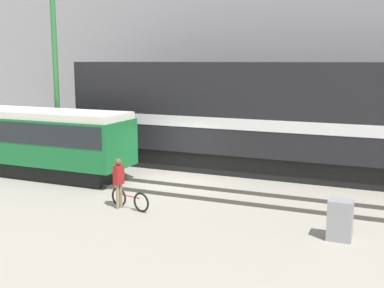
% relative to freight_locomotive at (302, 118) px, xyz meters
% --- Properties ---
extents(ground_plane, '(120.00, 120.00, 0.00)m').
position_rel_freight_locomotive_xyz_m(ground_plane, '(-4.80, -3.30, -2.68)').
color(ground_plane, '#9E998C').
extents(track_near, '(60.00, 1.50, 0.14)m').
position_rel_freight_locomotive_xyz_m(track_near, '(-4.80, -4.51, -2.61)').
color(track_near, '#47423D').
rests_on(track_near, ground).
extents(track_far, '(60.00, 1.50, 0.14)m').
position_rel_freight_locomotive_xyz_m(track_far, '(-4.80, -0.00, -2.61)').
color(track_far, '#47423D').
rests_on(track_far, ground).
extents(building_backdrop, '(35.80, 6.00, 15.16)m').
position_rel_freight_locomotive_xyz_m(building_backdrop, '(-4.80, 7.40, 4.91)').
color(building_backdrop, '#99999E').
rests_on(building_backdrop, ground).
extents(freight_locomotive, '(21.91, 3.04, 5.73)m').
position_rel_freight_locomotive_xyz_m(freight_locomotive, '(0.00, 0.00, 0.00)').
color(freight_locomotive, black).
rests_on(freight_locomotive, ground).
extents(streetcar, '(9.32, 2.54, 3.01)m').
position_rel_freight_locomotive_xyz_m(streetcar, '(-11.18, -4.51, -0.96)').
color(streetcar, black).
rests_on(streetcar, ground).
extents(bicycle, '(1.75, 0.58, 0.76)m').
position_rel_freight_locomotive_xyz_m(bicycle, '(-4.58, -7.26, -2.32)').
color(bicycle, black).
rests_on(bicycle, ground).
extents(person, '(0.30, 0.40, 1.81)m').
position_rel_freight_locomotive_xyz_m(person, '(-4.98, -7.32, -1.57)').
color(person, '#8C7A5B').
rests_on(person, ground).
extents(utility_pole_left, '(0.26, 0.26, 8.57)m').
position_rel_freight_locomotive_xyz_m(utility_pole_left, '(-11.62, -2.25, 1.61)').
color(utility_pole_left, '#2D7238').
rests_on(utility_pole_left, ground).
extents(signal_box, '(0.70, 0.60, 1.20)m').
position_rel_freight_locomotive_xyz_m(signal_box, '(2.58, -7.35, -2.08)').
color(signal_box, gray).
rests_on(signal_box, ground).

